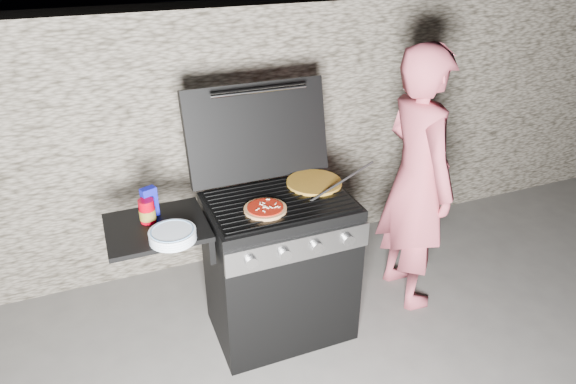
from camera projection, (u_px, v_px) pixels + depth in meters
name	position (u px, v px, depth m)	size (l,w,h in m)	color
ground	(281.00, 326.00, 3.24)	(50.00, 50.00, 0.00)	#635F5B
stone_wall	(227.00, 135.00, 3.68)	(8.00, 0.35, 1.80)	gray
gas_grill	(240.00, 277.00, 2.94)	(1.34, 0.79, 0.91)	black
pizza_topped	(265.00, 208.00, 2.70)	(0.23, 0.23, 0.03)	#A97F46
pizza_plain	(314.00, 182.00, 2.98)	(0.32, 0.32, 0.02)	gold
sauce_jar	(147.00, 211.00, 2.60)	(0.08, 0.08, 0.12)	#9C000E
blue_carton	(150.00, 202.00, 2.64)	(0.08, 0.04, 0.16)	#0D1093
plate_stack	(173.00, 235.00, 2.46)	(0.23, 0.23, 0.05)	silver
person	(417.00, 181.00, 3.16)	(0.62, 0.41, 1.69)	#C3505F
tongs	(343.00, 180.00, 2.91)	(0.01, 0.01, 0.51)	black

